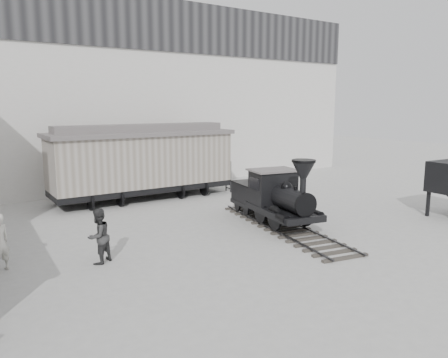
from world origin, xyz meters
TOP-DOWN VIEW (x-y plane):
  - ground at (0.00, 0.00)m, footprint 90.00×90.00m
  - north_wall at (0.00, 14.98)m, footprint 34.00×2.51m
  - locomotive at (1.91, 3.28)m, footprint 3.26×8.29m
  - boxcar at (-0.54, 11.05)m, footprint 9.65×3.16m
  - visitor_b at (-5.60, 3.02)m, footprint 1.06×0.99m

SIDE VIEW (x-z plane):
  - ground at x=0.00m, z-range 0.00..0.00m
  - visitor_b at x=-5.60m, z-range 0.00..1.74m
  - locomotive at x=1.91m, z-range -0.37..2.49m
  - boxcar at x=-0.54m, z-range 0.10..4.03m
  - north_wall at x=0.00m, z-range 0.05..11.05m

